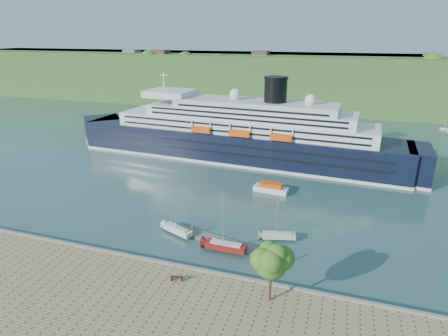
% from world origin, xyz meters
% --- Properties ---
extents(ground, '(400.00, 400.00, 0.00)m').
position_xyz_m(ground, '(0.00, 0.00, 0.00)').
color(ground, '#294946').
rests_on(ground, ground).
extents(far_hillside, '(400.00, 50.00, 24.00)m').
position_xyz_m(far_hillside, '(0.00, 145.00, 12.00)').
color(far_hillside, '#345622').
rests_on(far_hillside, ground).
extents(quay_coping, '(220.00, 0.50, 0.30)m').
position_xyz_m(quay_coping, '(0.00, -0.20, 1.15)').
color(quay_coping, slate).
rests_on(quay_coping, promenade).
extents(cruise_ship, '(104.52, 21.36, 23.31)m').
position_xyz_m(cruise_ship, '(-8.40, 54.12, 11.65)').
color(cruise_ship, black).
rests_on(cruise_ship, ground).
extents(park_bench, '(1.86, 1.06, 1.12)m').
position_xyz_m(park_bench, '(0.10, -3.44, 1.56)').
color(park_bench, '#472214').
rests_on(park_bench, promenade).
extents(promenade_tree, '(5.50, 5.50, 9.10)m').
position_xyz_m(promenade_tree, '(13.25, -3.42, 5.55)').
color(promenade_tree, '#3C6B1C').
rests_on(promenade_tree, promenade).
extents(floating_pontoon, '(20.09, 6.50, 0.44)m').
position_xyz_m(floating_pontoon, '(3.08, 9.41, 0.22)').
color(floating_pontoon, gray).
rests_on(floating_pontoon, ground).
extents(sailboat_white_near, '(6.78, 4.10, 8.48)m').
position_xyz_m(sailboat_white_near, '(-5.87, 9.89, 4.24)').
color(sailboat_white_near, silver).
rests_on(sailboat_white_near, ground).
extents(sailboat_red, '(7.45, 2.18, 9.58)m').
position_xyz_m(sailboat_red, '(3.91, 7.25, 4.79)').
color(sailboat_red, maroon).
rests_on(sailboat_red, ground).
extents(sailboat_white_far, '(6.51, 3.29, 8.11)m').
position_xyz_m(sailboat_white_far, '(11.44, 13.56, 4.05)').
color(sailboat_white_far, silver).
rests_on(sailboat_white_far, ground).
extents(tender_launch, '(7.94, 3.38, 2.13)m').
position_xyz_m(tender_launch, '(6.08, 33.59, 1.07)').
color(tender_launch, '#E54E0D').
rests_on(tender_launch, ground).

